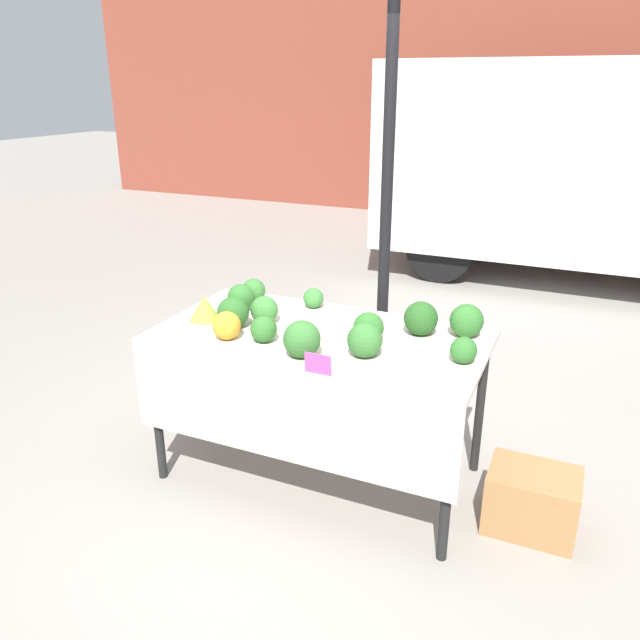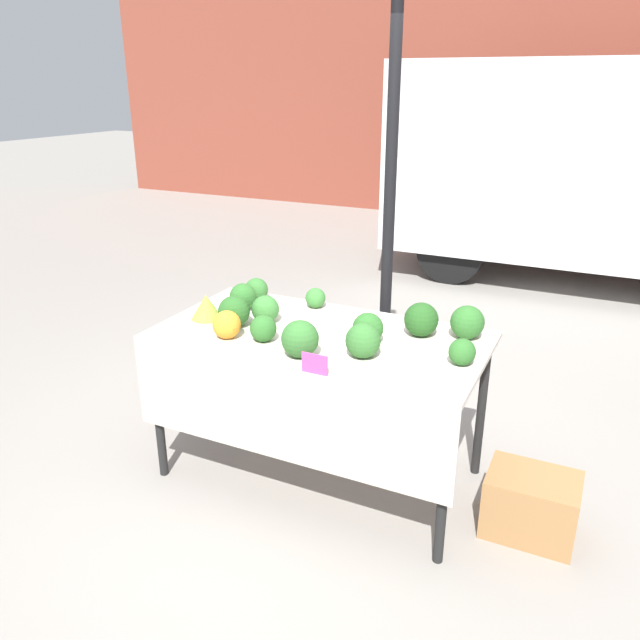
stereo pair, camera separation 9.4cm
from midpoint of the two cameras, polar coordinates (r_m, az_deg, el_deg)
The scene contains 21 objects.
ground_plane at distance 3.79m, azimuth 0.73°, elevation -13.78°, with size 40.00×40.00×0.00m, color gray.
building_facade at distance 10.92m, azimuth 20.67°, elevation 25.06°, with size 16.00×0.60×6.30m.
tent_pole at distance 3.78m, azimuth 7.01°, elevation 8.71°, with size 0.07×0.07×2.74m.
parked_truck at distance 7.80m, azimuth 25.31°, elevation 12.62°, with size 4.92×2.20×2.38m.
market_table at distance 3.35m, azimuth 0.29°, elevation -3.42°, with size 1.77×0.93×0.89m.
orange_cauliflower at distance 3.32m, azimuth -7.73°, elevation -0.42°, with size 0.15×0.15×0.15m.
romanesco_head at distance 3.61m, azimuth -9.61°, elevation 1.19°, with size 0.18×0.18×0.14m.
broccoli_head_0 at distance 3.36m, azimuth 10.03°, elevation 0.04°, with size 0.18×0.18×0.18m.
broccoli_head_1 at distance 3.38m, azimuth 14.10°, elevation -0.21°, with size 0.18×0.18×0.18m.
broccoli_head_2 at distance 3.24m, azimuth 5.25°, elevation -0.72°, with size 0.16×0.16×0.16m.
broccoli_head_3 at distance 3.86m, azimuth -5.15°, elevation 2.78°, with size 0.14×0.14×0.14m.
broccoli_head_4 at distance 3.06m, azimuth -0.96°, elevation -1.74°, with size 0.19×0.19×0.19m.
broccoli_head_5 at distance 3.07m, azimuth 4.83°, elevation -1.89°, with size 0.18×0.18×0.18m.
broccoli_head_6 at distance 3.73m, azimuth 0.30°, elevation 2.02°, with size 0.12×0.12×0.12m.
broccoli_head_7 at distance 3.72m, azimuth -6.34°, elevation 2.13°, with size 0.16×0.16×0.16m.
broccoli_head_8 at distance 3.26m, azimuth -4.40°, elevation -0.79°, with size 0.14×0.14×0.14m.
broccoli_head_9 at distance 3.51m, azimuth -4.26°, elevation 0.99°, with size 0.16×0.16×0.16m.
broccoli_head_10 at distance 3.07m, azimuth 13.73°, elevation -2.86°, with size 0.13×0.13×0.13m.
broccoli_head_11 at distance 3.46m, azimuth -7.10°, elevation 0.77°, with size 0.18×0.18×0.18m.
price_sign at distance 2.90m, azimuth 0.44°, elevation -4.04°, with size 0.13×0.01×0.10m.
produce_crate at distance 3.46m, azimuth 19.47°, elevation -15.66°, with size 0.45×0.33×0.33m.
Camera 2 is at (1.35, -2.81, 2.17)m, focal length 35.00 mm.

